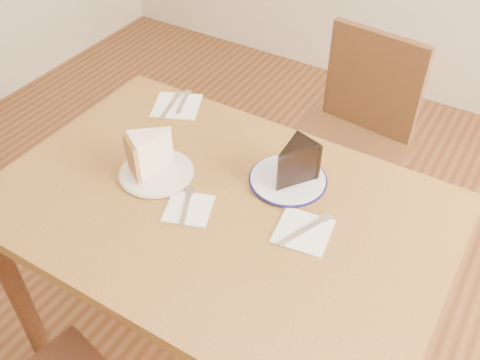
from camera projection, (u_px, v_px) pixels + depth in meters
name	position (u px, v px, depth m)	size (l,w,h in m)	color
ground	(224.00, 352.00, 1.92)	(4.00, 4.00, 0.00)	#462612
table	(220.00, 229.00, 1.48)	(1.20, 0.80, 0.75)	brown
chair_far	(348.00, 142.00, 2.03)	(0.48, 0.48, 0.89)	#382011
plate_cream	(157.00, 173.00, 1.50)	(0.20, 0.20, 0.01)	silver
plate_navy	(288.00, 180.00, 1.48)	(0.21, 0.21, 0.01)	white
carrot_cake	(154.00, 152.00, 1.47)	(0.08, 0.11, 0.11)	white
chocolate_cake	(292.00, 166.00, 1.43)	(0.08, 0.12, 0.11)	black
napkin_cream	(189.00, 208.00, 1.40)	(0.12, 0.12, 0.00)	white
napkin_navy	(303.00, 231.00, 1.34)	(0.13, 0.13, 0.00)	white
napkin_spare	(177.00, 106.00, 1.76)	(0.15, 0.15, 0.00)	white
fork_cream	(186.00, 206.00, 1.40)	(0.01, 0.14, 0.00)	silver
knife_navy	(305.00, 230.00, 1.34)	(0.02, 0.17, 0.00)	silver
fork_spare	(183.00, 102.00, 1.76)	(0.01, 0.14, 0.00)	silver
knife_spare	(171.00, 106.00, 1.75)	(0.01, 0.16, 0.00)	white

